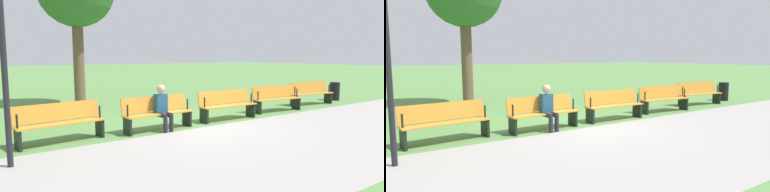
% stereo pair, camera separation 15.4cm
% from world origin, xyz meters
% --- Properties ---
extents(ground_plane, '(120.00, 120.00, 0.00)m').
position_xyz_m(ground_plane, '(0.00, 0.00, 0.00)').
color(ground_plane, '#5B8C47').
extents(path_paving, '(26.59, 4.81, 0.01)m').
position_xyz_m(path_paving, '(0.00, 2.78, 0.00)').
color(path_paving, '#A39E99').
rests_on(path_paving, ground).
extents(bench_0, '(2.00, 0.78, 0.89)m').
position_xyz_m(bench_0, '(-6.06, -0.56, 0.48)').
color(bench_0, orange).
rests_on(bench_0, ground).
extents(bench_1, '(1.99, 0.66, 0.89)m').
position_xyz_m(bench_1, '(-3.65, -0.25, 0.48)').
color(bench_1, orange).
rests_on(bench_1, ground).
extents(bench_2, '(1.96, 0.53, 0.89)m').
position_xyz_m(bench_2, '(-1.22, -0.09, 0.48)').
color(bench_2, orange).
rests_on(bench_2, ground).
extents(bench_3, '(1.96, 0.53, 0.89)m').
position_xyz_m(bench_3, '(1.22, -0.09, 0.48)').
color(bench_3, orange).
rests_on(bench_3, ground).
extents(bench_4, '(1.99, 0.66, 0.89)m').
position_xyz_m(bench_4, '(3.65, -0.25, 0.48)').
color(bench_4, orange).
rests_on(bench_4, ground).
extents(person_seated, '(0.33, 0.52, 1.20)m').
position_xyz_m(person_seated, '(1.15, 0.05, 0.64)').
color(person_seated, navy).
rests_on(person_seated, ground).
extents(lamp_post, '(0.32, 0.32, 3.61)m').
position_xyz_m(lamp_post, '(4.85, 1.00, 2.55)').
color(lamp_post, black).
rests_on(lamp_post, ground).
extents(trash_bin, '(0.42, 0.42, 0.78)m').
position_xyz_m(trash_bin, '(-8.03, -0.72, 0.39)').
color(trash_bin, black).
rests_on(trash_bin, ground).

